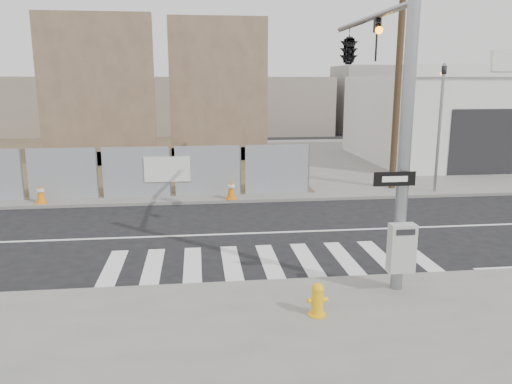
{
  "coord_description": "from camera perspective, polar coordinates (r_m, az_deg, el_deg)",
  "views": [
    {
      "loc": [
        -1.81,
        -14.71,
        4.59
      ],
      "look_at": [
        -0.11,
        -0.4,
        1.4
      ],
      "focal_mm": 35.0,
      "sensor_mm": 36.0,
      "label": 1
    }
  ],
  "objects": [
    {
      "name": "traffic_cone_d",
      "position": [
        19.41,
        -2.87,
        0.3
      ],
      "size": [
        0.5,
        0.5,
        0.79
      ],
      "rotation": [
        0.0,
        0.0,
        0.28
      ],
      "color": "orange",
      "rests_on": "sidewalk_far"
    },
    {
      "name": "fire_hydrant",
      "position": [
        9.99,
        7.03,
        -12.08
      ],
      "size": [
        0.46,
        0.46,
        0.67
      ],
      "rotation": [
        0.0,
        0.0,
        0.37
      ],
      "color": "#FCB30E",
      "rests_on": "sidewalk_near"
    },
    {
      "name": "concrete_wall_right",
      "position": [
        28.85,
        -4.24,
        10.03
      ],
      "size": [
        5.5,
        1.3,
        8.0
      ],
      "color": "brown",
      "rests_on": "sidewalk_far"
    },
    {
      "name": "signal_pole",
      "position": [
        13.38,
        12.31,
        13.02
      ],
      "size": [
        0.96,
        5.87,
        7.0
      ],
      "color": "gray",
      "rests_on": "sidewalk_near"
    },
    {
      "name": "far_signal_pole",
      "position": [
        21.69,
        20.37,
        8.78
      ],
      "size": [
        0.16,
        0.2,
        5.6
      ],
      "color": "gray",
      "rests_on": "sidewalk_far"
    },
    {
      "name": "concrete_wall_left",
      "position": [
        28.3,
        -17.6,
        9.45
      ],
      "size": [
        6.0,
        1.3,
        8.0
      ],
      "color": "brown",
      "rests_on": "sidewalk_far"
    },
    {
      "name": "ground",
      "position": [
        15.51,
        0.22,
        -4.73
      ],
      "size": [
        100.0,
        100.0,
        0.0
      ],
      "primitive_type": "plane",
      "color": "black",
      "rests_on": "ground"
    },
    {
      "name": "traffic_cone_c",
      "position": [
        20.41,
        -23.41,
        -0.15
      ],
      "size": [
        0.49,
        0.49,
        0.76
      ],
      "rotation": [
        0.0,
        0.0,
        0.32
      ],
      "color": "orange",
      "rests_on": "sidewalk_far"
    },
    {
      "name": "utility_pole_right",
      "position": [
        21.86,
        16.02,
        13.62
      ],
      "size": [
        1.6,
        0.28,
        10.0
      ],
      "color": "#473421",
      "rests_on": "sidewalk_far"
    },
    {
      "name": "auto_shop",
      "position": [
        31.94,
        23.12,
        7.8
      ],
      "size": [
        12.0,
        10.2,
        5.95
      ],
      "color": "silver",
      "rests_on": "sidewalk_far"
    },
    {
      "name": "sidewalk_far",
      "position": [
        29.12,
        -3.15,
        3.51
      ],
      "size": [
        50.0,
        20.0,
        0.12
      ],
      "primitive_type": "cube",
      "color": "slate",
      "rests_on": "ground"
    }
  ]
}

